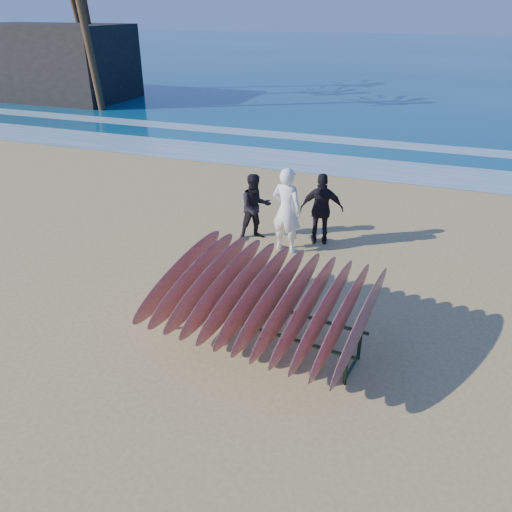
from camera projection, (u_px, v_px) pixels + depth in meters
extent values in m
plane|color=tan|center=(240.00, 326.00, 8.47)|extent=(120.00, 120.00, 0.00)
plane|color=navy|center=(429.00, 55.00, 54.50)|extent=(160.00, 160.00, 0.00)
plane|color=white|center=(351.00, 166.00, 16.84)|extent=(160.00, 160.00, 0.00)
plane|color=white|center=(368.00, 142.00, 19.77)|extent=(160.00, 160.00, 0.00)
cylinder|color=#1D2E1F|center=(175.00, 316.00, 8.29)|extent=(0.06, 0.06, 0.50)
cylinder|color=#1D2E1F|center=(346.00, 370.00, 7.06)|extent=(0.06, 0.06, 0.50)
cylinder|color=#1D2E1F|center=(197.00, 298.00, 8.80)|extent=(0.06, 0.06, 0.50)
cylinder|color=#1D2E1F|center=(359.00, 345.00, 7.57)|extent=(0.06, 0.06, 0.50)
cylinder|color=#1D2E1F|center=(253.00, 327.00, 7.56)|extent=(3.18, 0.46, 0.06)
cylinder|color=#1D2E1F|center=(272.00, 307.00, 8.07)|extent=(3.18, 0.46, 0.06)
cylinder|color=#1D2E1F|center=(187.00, 315.00, 8.62)|extent=(0.13, 0.65, 0.04)
cylinder|color=#1D2E1F|center=(352.00, 367.00, 7.39)|extent=(0.13, 0.65, 0.04)
ellipsoid|color=maroon|center=(180.00, 273.00, 8.29)|extent=(0.40, 2.59, 1.02)
ellipsoid|color=maroon|center=(194.00, 277.00, 8.17)|extent=(0.40, 2.59, 1.02)
ellipsoid|color=maroon|center=(209.00, 281.00, 8.05)|extent=(0.40, 2.59, 1.02)
ellipsoid|color=maroon|center=(224.00, 285.00, 7.94)|extent=(0.40, 2.59, 1.02)
ellipsoid|color=maroon|center=(239.00, 289.00, 7.82)|extent=(0.40, 2.59, 1.02)
ellipsoid|color=maroon|center=(255.00, 293.00, 7.70)|extent=(0.40, 2.59, 1.02)
ellipsoid|color=maroon|center=(272.00, 298.00, 7.58)|extent=(0.40, 2.59, 1.02)
ellipsoid|color=maroon|center=(288.00, 303.00, 7.47)|extent=(0.40, 2.59, 1.02)
ellipsoid|color=maroon|center=(306.00, 307.00, 7.35)|extent=(0.40, 2.59, 1.02)
ellipsoid|color=maroon|center=(324.00, 312.00, 7.23)|extent=(0.40, 2.59, 1.02)
ellipsoid|color=maroon|center=(342.00, 317.00, 7.11)|extent=(0.40, 2.59, 1.02)
ellipsoid|color=maroon|center=(362.00, 322.00, 7.00)|extent=(0.40, 2.59, 1.02)
imported|color=white|center=(287.00, 210.00, 10.68)|extent=(0.76, 0.58, 1.88)
imported|color=black|center=(255.00, 207.00, 11.32)|extent=(0.95, 0.92, 1.54)
imported|color=black|center=(322.00, 209.00, 11.07)|extent=(1.03, 0.62, 1.64)
cube|color=#2D2823|center=(50.00, 62.00, 28.45)|extent=(8.90, 4.94, 3.96)
cylinder|color=brown|center=(83.00, 18.00, 23.58)|extent=(0.36, 1.37, 8.69)
cylinder|color=brown|center=(88.00, 27.00, 27.24)|extent=(0.36, 1.01, 7.59)
cylinder|color=brown|center=(75.00, 6.00, 29.15)|extent=(0.36, 2.11, 9.55)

